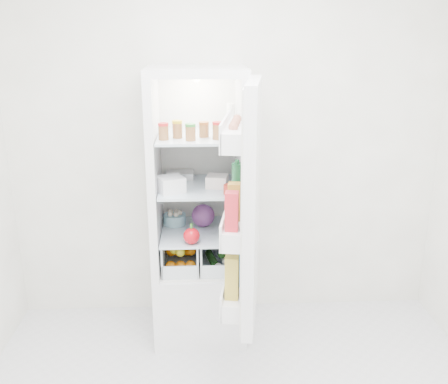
{
  "coord_description": "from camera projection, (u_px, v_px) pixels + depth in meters",
  "views": [
    {
      "loc": [
        -0.18,
        -1.87,
        2.0
      ],
      "look_at": [
        -0.05,
        0.95,
        1.09
      ],
      "focal_mm": 40.0,
      "sensor_mm": 36.0,
      "label": 1
    }
  ],
  "objects": [
    {
      "name": "crisper_left",
      "position": [
        181.0,
        250.0,
        3.33
      ],
      "size": [
        0.23,
        0.46,
        0.22
      ],
      "primitive_type": null,
      "color": "silver",
      "rests_on": "refrigerator"
    },
    {
      "name": "squeeze_bottle",
      "position": [
        231.0,
        117.0,
        3.2
      ],
      "size": [
        0.06,
        0.06,
        0.18
      ],
      "primitive_type": "cylinder",
      "rotation": [
        0.0,
        0.0,
        0.2
      ],
      "color": "white",
      "rests_on": "shelf_top"
    },
    {
      "name": "bell_pepper",
      "position": [
        192.0,
        236.0,
        3.07
      ],
      "size": [
        0.1,
        0.1,
        0.1
      ],
      "primitive_type": "sphere",
      "color": "red",
      "rests_on": "shelf_low"
    },
    {
      "name": "fridge_door",
      "position": [
        246.0,
        210.0,
        2.65
      ],
      "size": [
        0.25,
        0.6,
        1.3
      ],
      "rotation": [
        0.0,
        0.0,
        1.42
      ],
      "color": "white",
      "rests_on": "refrigerator"
    },
    {
      "name": "refrigerator",
      "position": [
        199.0,
        238.0,
        3.38
      ],
      "size": [
        0.6,
        0.6,
        1.8
      ],
      "color": "white",
      "rests_on": "ground"
    },
    {
      "name": "red_cabbage",
      "position": [
        203.0,
        215.0,
        3.34
      ],
      "size": [
        0.15,
        0.15,
        0.15
      ],
      "primitive_type": "sphere",
      "color": "#521C4F",
      "rests_on": "shelf_low"
    },
    {
      "name": "foil_tray",
      "position": [
        180.0,
        175.0,
        3.35
      ],
      "size": [
        0.18,
        0.14,
        0.05
      ],
      "primitive_type": "cube",
      "rotation": [
        0.0,
        0.0,
        -0.0
      ],
      "color": "silver",
      "rests_on": "shelf_mid"
    },
    {
      "name": "veg_pile",
      "position": [
        218.0,
        256.0,
        3.35
      ],
      "size": [
        0.16,
        0.3,
        0.1
      ],
      "color": "#1C4F1A",
      "rests_on": "refrigerator"
    },
    {
      "name": "room_walls",
      "position": [
        248.0,
        143.0,
        1.92
      ],
      "size": [
        3.02,
        3.02,
        2.61
      ],
      "color": "silver",
      "rests_on": "ground"
    },
    {
      "name": "mushroom_bowl",
      "position": [
        175.0,
        219.0,
        3.39
      ],
      "size": [
        0.15,
        0.15,
        0.07
      ],
      "primitive_type": "cylinder",
      "rotation": [
        0.0,
        0.0,
        0.03
      ],
      "color": "#8DC3D2",
      "rests_on": "shelf_low"
    },
    {
      "name": "condiment_jars",
      "position": [
        197.0,
        132.0,
        2.98
      ],
      "size": [
        0.46,
        0.16,
        0.08
      ],
      "color": "#B21919",
      "rests_on": "shelf_top"
    },
    {
      "name": "tub_white",
      "position": [
        171.0,
        184.0,
        3.06
      ],
      "size": [
        0.2,
        0.2,
        0.1
      ],
      "primitive_type": "cube",
      "rotation": [
        0.0,
        0.0,
        0.42
      ],
      "color": "white",
      "rests_on": "shelf_mid"
    },
    {
      "name": "crisper_right",
      "position": [
        218.0,
        249.0,
        3.34
      ],
      "size": [
        0.23,
        0.46,
        0.22
      ],
      "primitive_type": null,
      "color": "silver",
      "rests_on": "refrigerator"
    },
    {
      "name": "salad_bag",
      "position": [
        228.0,
        228.0,
        3.18
      ],
      "size": [
        0.11,
        0.11,
        0.11
      ],
      "primitive_type": "sphere",
      "color": "beige",
      "rests_on": "shelf_low"
    },
    {
      "name": "shelf_top",
      "position": [
        198.0,
        136.0,
        3.1
      ],
      "size": [
        0.49,
        0.53,
        0.02
      ],
      "primitive_type": "cube",
      "color": "silver",
      "rests_on": "refrigerator"
    },
    {
      "name": "shelf_low",
      "position": [
        199.0,
        232.0,
        3.29
      ],
      "size": [
        0.49,
        0.53,
        0.01
      ],
      "primitive_type": "cube",
      "color": "silver",
      "rests_on": "refrigerator"
    },
    {
      "name": "citrus_pile",
      "position": [
        181.0,
        255.0,
        3.32
      ],
      "size": [
        0.2,
        0.31,
        0.16
      ],
      "color": "orange",
      "rests_on": "refrigerator"
    },
    {
      "name": "tub_cream",
      "position": [
        217.0,
        181.0,
        3.16
      ],
      "size": [
        0.15,
        0.15,
        0.08
      ],
      "primitive_type": "cube",
      "rotation": [
        0.0,
        0.0,
        -0.19
      ],
      "color": "white",
      "rests_on": "shelf_mid"
    },
    {
      "name": "shelf_mid",
      "position": [
        198.0,
        187.0,
        3.2
      ],
      "size": [
        0.49,
        0.53,
        0.02
      ],
      "primitive_type": "cube",
      "color": "silver",
      "rests_on": "refrigerator"
    },
    {
      "name": "tin_red",
      "position": [
        230.0,
        189.0,
        3.03
      ],
      "size": [
        0.09,
        0.09,
        0.06
      ],
      "primitive_type": "cylinder",
      "rotation": [
        0.0,
        0.0,
        -0.06
      ],
      "color": "red",
      "rests_on": "shelf_mid"
    }
  ]
}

